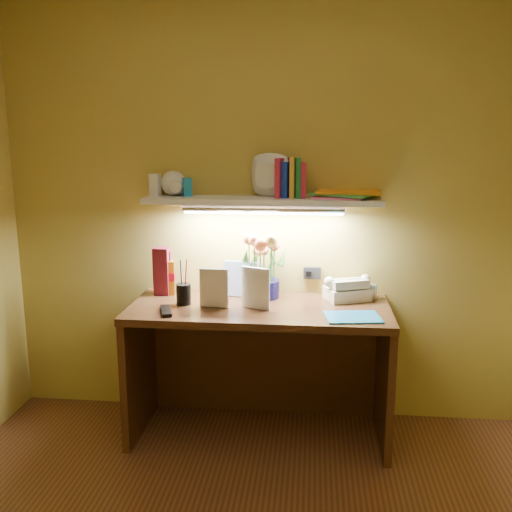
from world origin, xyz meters
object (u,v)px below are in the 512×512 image
at_px(flower_bouquet, 262,267).
at_px(whisky_bottle, 169,273).
at_px(desk, 259,371).
at_px(telephone, 347,288).
at_px(desk_clock, 369,291).

relative_size(flower_bouquet, whisky_bottle, 1.39).
height_order(desk, flower_bouquet, flower_bouquet).
height_order(flower_bouquet, telephone, flower_bouquet).
bearing_deg(flower_bouquet, desk, -89.48).
bearing_deg(flower_bouquet, desk_clock, 2.08).
xyz_separation_m(telephone, desk_clock, (0.12, 0.03, -0.03)).
xyz_separation_m(desk, desk_clock, (0.60, 0.20, 0.42)).
height_order(telephone, whisky_bottle, whisky_bottle).
bearing_deg(desk_clock, desk, -144.45).
xyz_separation_m(flower_bouquet, desk_clock, (0.60, 0.02, -0.13)).
relative_size(desk, flower_bouquet, 4.02).
height_order(desk, whisky_bottle, whisky_bottle).
distance_m(telephone, desk_clock, 0.13).
bearing_deg(flower_bouquet, whisky_bottle, -179.79).
xyz_separation_m(telephone, whisky_bottle, (-1.02, 0.00, 0.06)).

